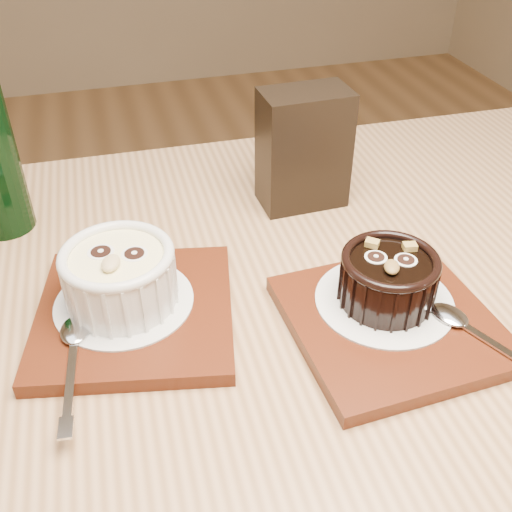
{
  "coord_description": "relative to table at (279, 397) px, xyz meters",
  "views": [
    {
      "loc": [
        -0.01,
        -0.53,
        1.14
      ],
      "look_at": [
        0.11,
        -0.12,
        0.81
      ],
      "focal_mm": 42.0,
      "sensor_mm": 36.0,
      "label": 1
    }
  ],
  "objects": [
    {
      "name": "doily_right",
      "position": [
        0.1,
        -0.0,
        0.11
      ],
      "size": [
        0.13,
        0.13,
        0.0
      ],
      "primitive_type": "cylinder",
      "color": "white",
      "rests_on": "tray_right"
    },
    {
      "name": "table",
      "position": [
        0.0,
        0.0,
        0.0
      ],
      "size": [
        1.21,
        0.82,
        0.75
      ],
      "rotation": [
        0.0,
        0.0,
        -0.02
      ],
      "color": "olive",
      "rests_on": "ground"
    },
    {
      "name": "tray_right",
      "position": [
        0.1,
        -0.02,
        0.1
      ],
      "size": [
        0.19,
        0.19,
        0.01
      ],
      "primitive_type": "cube",
      "rotation": [
        0.0,
        0.0,
        0.05
      ],
      "color": "#55200E",
      "rests_on": "table"
    },
    {
      "name": "doily_left",
      "position": [
        -0.13,
        0.06,
        0.11
      ],
      "size": [
        0.13,
        0.13,
        0.0
      ],
      "primitive_type": "cylinder",
      "color": "white",
      "rests_on": "tray_left"
    },
    {
      "name": "ramekin_white",
      "position": [
        -0.13,
        0.06,
        0.14
      ],
      "size": [
        0.1,
        0.1,
        0.06
      ],
      "rotation": [
        0.0,
        0.0,
        -0.37
      ],
      "color": "white",
      "rests_on": "doily_left"
    },
    {
      "name": "tray_left",
      "position": [
        -0.13,
        0.06,
        0.1
      ],
      "size": [
        0.21,
        0.21,
        0.01
      ],
      "primitive_type": "cube",
      "rotation": [
        0.0,
        0.0,
        -0.2
      ],
      "color": "#55200E",
      "rests_on": "table"
    },
    {
      "name": "ramekin_dark",
      "position": [
        0.1,
        -0.0,
        0.14
      ],
      "size": [
        0.09,
        0.09,
        0.05
      ],
      "rotation": [
        0.0,
        0.0,
        -0.44
      ],
      "color": "black",
      "rests_on": "doily_right"
    },
    {
      "name": "spoon_left",
      "position": [
        -0.18,
        -0.0,
        0.11
      ],
      "size": [
        0.04,
        0.14,
        0.01
      ],
      "primitive_type": null,
      "rotation": [
        0.0,
        0.0,
        -0.1
      ],
      "color": "silver",
      "rests_on": "tray_left"
    },
    {
      "name": "condiment_stand",
      "position": [
        0.09,
        0.21,
        0.16
      ],
      "size": [
        0.1,
        0.06,
        0.14
      ],
      "primitive_type": "cube",
      "rotation": [
        0.0,
        0.0,
        0.04
      ],
      "color": "black",
      "rests_on": "table"
    },
    {
      "name": "spoon_right",
      "position": [
        0.16,
        -0.07,
        0.11
      ],
      "size": [
        0.08,
        0.13,
        0.01
      ],
      "primitive_type": null,
      "rotation": [
        0.0,
        0.0,
        0.42
      ],
      "color": "silver",
      "rests_on": "tray_right"
    }
  ]
}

